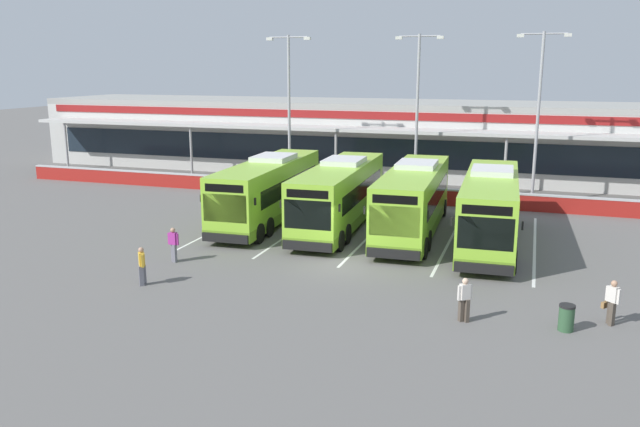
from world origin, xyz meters
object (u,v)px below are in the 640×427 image
(coach_bus_leftmost, at_px, (268,191))
(pedestrian_child, at_px, (142,265))
(coach_bus_left_centre, at_px, (340,196))
(litter_bin, at_px, (566,318))
(coach_bus_centre, at_px, (413,201))
(pedestrian_in_dark_coat, at_px, (465,298))
(pedestrian_near_bin, at_px, (173,244))
(pedestrian_with_handbag, at_px, (612,301))
(lamp_post_centre, at_px, (417,105))
(coach_bus_right_centre, at_px, (490,210))
(lamp_post_west, at_px, (289,104))
(lamp_post_east, at_px, (539,108))

(coach_bus_leftmost, height_order, pedestrian_child, coach_bus_leftmost)
(coach_bus_left_centre, height_order, litter_bin, coach_bus_left_centre)
(coach_bus_centre, height_order, pedestrian_in_dark_coat, coach_bus_centre)
(pedestrian_child, distance_m, pedestrian_near_bin, 3.30)
(coach_bus_centre, distance_m, pedestrian_with_handbag, 13.72)
(coach_bus_left_centre, distance_m, lamp_post_centre, 11.89)
(coach_bus_right_centre, distance_m, lamp_post_centre, 13.84)
(coach_bus_leftmost, height_order, pedestrian_in_dark_coat, coach_bus_leftmost)
(pedestrian_child, bearing_deg, coach_bus_left_centre, 67.76)
(coach_bus_leftmost, relative_size, lamp_post_west, 1.11)
(lamp_post_west, bearing_deg, litter_bin, -48.94)
(pedestrian_near_bin, distance_m, lamp_post_east, 24.96)
(coach_bus_left_centre, relative_size, lamp_post_centre, 1.11)
(lamp_post_centre, bearing_deg, pedestrian_near_bin, -111.52)
(coach_bus_left_centre, distance_m, pedestrian_child, 12.98)
(coach_bus_centre, height_order, lamp_post_east, lamp_post_east)
(lamp_post_west, relative_size, litter_bin, 11.83)
(pedestrian_near_bin, bearing_deg, lamp_post_centre, 68.48)
(pedestrian_with_handbag, xyz_separation_m, lamp_post_west, (-19.69, 19.79, 5.43))
(lamp_post_east, bearing_deg, coach_bus_leftmost, -145.68)
(lamp_post_centre, xyz_separation_m, lamp_post_east, (7.91, -0.76, 0.00))
(coach_bus_leftmost, xyz_separation_m, lamp_post_centre, (6.64, 10.70, 4.50))
(pedestrian_near_bin, bearing_deg, coach_bus_left_centre, 58.29)
(coach_bus_left_centre, height_order, pedestrian_with_handbag, coach_bus_left_centre)
(pedestrian_in_dark_coat, distance_m, pedestrian_near_bin, 13.87)
(lamp_post_east, bearing_deg, pedestrian_in_dark_coat, -95.42)
(coach_bus_leftmost, bearing_deg, lamp_post_centre, 58.17)
(coach_bus_leftmost, distance_m, pedestrian_with_handbag, 20.31)
(coach_bus_right_centre, relative_size, pedestrian_child, 7.55)
(pedestrian_with_handbag, xyz_separation_m, pedestrian_in_dark_coat, (-4.91, -1.38, 0.02))
(lamp_post_west, height_order, litter_bin, lamp_post_west)
(lamp_post_west, bearing_deg, lamp_post_east, 1.98)
(coach_bus_left_centre, relative_size, coach_bus_right_centre, 1.00)
(coach_bus_right_centre, relative_size, pedestrian_in_dark_coat, 7.55)
(coach_bus_right_centre, relative_size, pedestrian_near_bin, 7.55)
(coach_bus_centre, xyz_separation_m, lamp_post_east, (6.07, 9.99, 4.50))
(coach_bus_leftmost, distance_m, lamp_post_east, 18.19)
(coach_bus_left_centre, xyz_separation_m, coach_bus_centre, (4.14, 0.02, 0.00))
(pedestrian_near_bin, bearing_deg, litter_bin, -9.18)
(litter_bin, bearing_deg, coach_bus_leftmost, 144.07)
(coach_bus_leftmost, relative_size, pedestrian_in_dark_coat, 7.55)
(coach_bus_leftmost, height_order, coach_bus_right_centre, same)
(coach_bus_centre, bearing_deg, lamp_post_west, 138.87)
(pedestrian_child, bearing_deg, pedestrian_in_dark_coat, 1.00)
(coach_bus_centre, bearing_deg, coach_bus_right_centre, -12.91)
(coach_bus_right_centre, bearing_deg, pedestrian_in_dark_coat, -90.33)
(coach_bus_centre, relative_size, pedestrian_in_dark_coat, 7.55)
(pedestrian_near_bin, bearing_deg, pedestrian_in_dark_coat, -12.65)
(coach_bus_leftmost, xyz_separation_m, coach_bus_left_centre, (4.34, -0.07, 0.00))
(lamp_post_west, bearing_deg, coach_bus_leftmost, -76.25)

